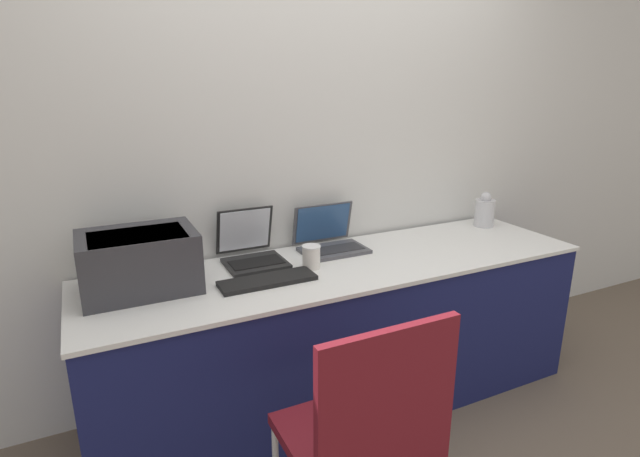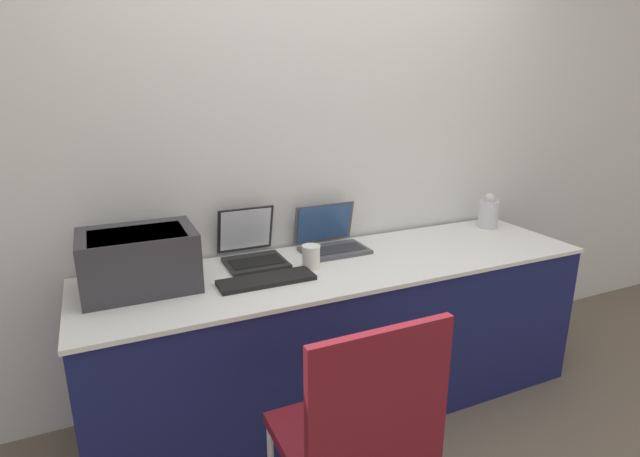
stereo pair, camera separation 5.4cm
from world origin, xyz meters
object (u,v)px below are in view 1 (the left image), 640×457
object	(u,v)px
laptop_left	(252,251)
metal_pitcher	(485,211)
laptop_right	(330,240)
chair	(367,426)
external_keyboard	(268,281)
coffee_cup	(311,257)
printer	(139,259)

from	to	relation	value
laptop_left	metal_pitcher	distance (m)	1.46
laptop_right	chair	xyz separation A→B (m)	(-0.40, -1.05, -0.26)
laptop_right	external_keyboard	distance (m)	0.53
external_keyboard	metal_pitcher	xyz separation A→B (m)	(1.48, 0.26, 0.08)
laptop_left	metal_pitcher	world-z (taller)	laptop_left
laptop_right	metal_pitcher	size ratio (longest dim) A/B	1.60
laptop_left	external_keyboard	xyz separation A→B (m)	(-0.02, -0.28, -0.05)
coffee_cup	printer	bearing A→B (deg)	173.94
printer	laptop_left	distance (m)	0.55
laptop_right	external_keyboard	world-z (taller)	laptop_right
printer	coffee_cup	world-z (taller)	printer
external_keyboard	coffee_cup	xyz separation A→B (m)	(0.25, 0.08, 0.05)
printer	metal_pitcher	size ratio (longest dim) A/B	2.23
laptop_left	metal_pitcher	xyz separation A→B (m)	(1.46, -0.03, 0.04)
printer	external_keyboard	bearing A→B (deg)	-17.45
laptop_left	coffee_cup	world-z (taller)	laptop_left
external_keyboard	chair	distance (m)	0.80
laptop_left	laptop_right	world-z (taller)	laptop_left
external_keyboard	laptop_right	bearing A→B (deg)	31.91
coffee_cup	laptop_right	bearing A→B (deg)	45.08
laptop_right	chair	bearing A→B (deg)	-110.79
metal_pitcher	printer	bearing A→B (deg)	-177.19
metal_pitcher	chair	world-z (taller)	metal_pitcher
coffee_cup	metal_pitcher	distance (m)	1.25
coffee_cup	metal_pitcher	xyz separation A→B (m)	(1.23, 0.18, 0.04)
printer	coffee_cup	distance (m)	0.76
coffee_cup	chair	xyz separation A→B (m)	(-0.20, -0.85, -0.27)
metal_pitcher	chair	bearing A→B (deg)	-144.36
printer	metal_pitcher	world-z (taller)	printer
external_keyboard	chair	xyz separation A→B (m)	(0.05, -0.77, -0.22)
external_keyboard	metal_pitcher	world-z (taller)	metal_pitcher
metal_pitcher	laptop_left	bearing A→B (deg)	178.94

